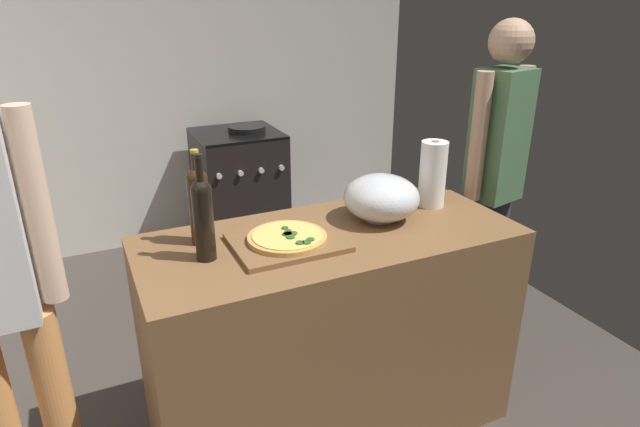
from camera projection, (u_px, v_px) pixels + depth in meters
ground_plane at (241, 339)px, 3.01m from camera, size 3.81×3.60×0.02m
kitchen_wall_rear at (165, 67)px, 3.81m from camera, size 3.81×0.10×2.60m
counter at (330, 334)px, 2.25m from camera, size 1.48×0.64×0.92m
cutting_board at (287, 242)px, 1.99m from camera, size 0.40×0.32×0.02m
pizza at (287, 237)px, 1.98m from camera, size 0.29×0.29×0.03m
mixing_bowl at (381, 198)px, 2.18m from camera, size 0.31×0.31×0.19m
paper_towel_roll at (433, 174)px, 2.31m from camera, size 0.11×0.11×0.29m
wine_bottle_dark at (203, 216)px, 1.83m from camera, size 0.07×0.07×0.38m
wine_bottle_clear at (199, 202)px, 1.95m from camera, size 0.08×0.08×0.36m
stove at (240, 190)px, 3.95m from camera, size 0.58×0.59×0.92m
person_in_red at (495, 171)px, 2.64m from camera, size 0.39×0.24×1.68m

